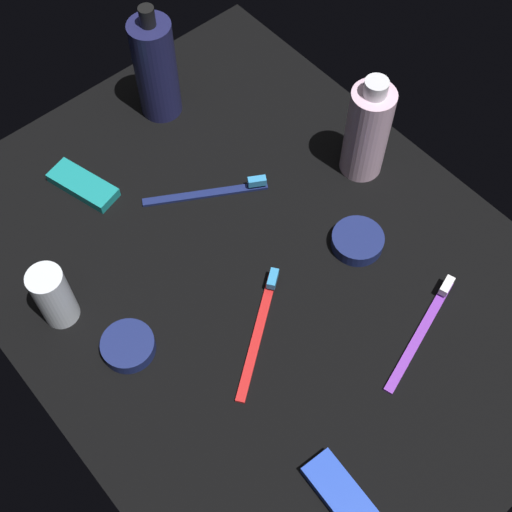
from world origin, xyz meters
TOP-DOWN VIEW (x-y plane):
  - ground_plane at (0.00, 0.00)cm, footprint 84.00×64.00cm
  - lotion_bottle at (-31.19, 7.66)cm, footprint 6.23×6.23cm
  - bodywash_bottle at (-3.05, 22.86)cm, footprint 6.10×6.10cm
  - deodorant_stick at (-11.15, -23.41)cm, footprint 4.52×4.52cm
  - toothbrush_red at (7.08, -5.56)cm, footprint 11.46×15.33cm
  - toothbrush_navy at (-13.24, 3.34)cm, footprint 10.24×16.08cm
  - toothbrush_purple at (20.79, 10.29)cm, footprint 6.38×17.57cm
  - snack_bar_blue at (29.05, -12.23)cm, footprint 10.66×4.73cm
  - snack_bar_teal at (-26.18, -10.13)cm, footprint 11.09×6.65cm
  - cream_tin_left at (-1.44, -19.79)cm, footprint 6.74×6.74cm
  - cream_tin_right at (6.28, 12.79)cm, footprint 7.12×7.12cm

SIDE VIEW (x-z plane):
  - ground_plane at x=0.00cm, z-range -1.20..0.00cm
  - toothbrush_red at x=7.08cm, z-range -0.44..1.66cm
  - toothbrush_navy at x=-13.24cm, z-range -0.44..1.66cm
  - toothbrush_purple at x=20.79cm, z-range -0.44..1.66cm
  - snack_bar_blue at x=29.05cm, z-range 0.00..1.50cm
  - snack_bar_teal at x=-26.18cm, z-range 0.00..1.50cm
  - cream_tin_left at x=-1.44cm, z-range 0.00..1.94cm
  - cream_tin_right at x=6.28cm, z-range 0.00..1.94cm
  - deodorant_stick at x=-11.15cm, z-range 0.00..9.63cm
  - bodywash_bottle at x=-3.05cm, z-range -0.77..16.27cm
  - lotion_bottle at x=-31.19cm, z-range -1.20..17.83cm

